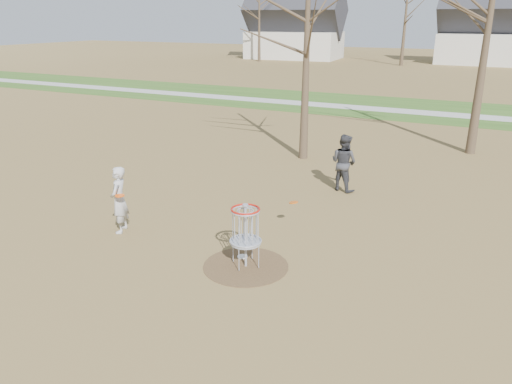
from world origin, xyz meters
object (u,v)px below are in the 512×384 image
player_standing (119,200)px  disc_golf_basket (246,226)px  disc_grounded (242,257)px  player_throwing (344,163)px

player_standing → disc_golf_basket: size_ratio=1.21×
disc_golf_basket → disc_grounded: bearing=127.4°
player_throwing → disc_grounded: size_ratio=7.79×
player_standing → disc_grounded: (3.29, 0.05, -0.80)m
player_standing → disc_grounded: bearing=69.7°
disc_grounded → disc_golf_basket: 0.98m
player_standing → disc_golf_basket: (3.54, -0.27, 0.10)m
player_standing → player_throwing: player_throwing is taller
player_standing → disc_grounded: 3.39m
disc_golf_basket → player_standing: bearing=175.6°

